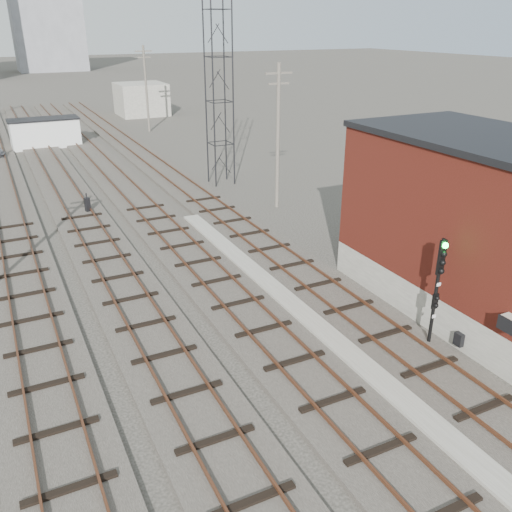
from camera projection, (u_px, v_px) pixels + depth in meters
ground at (87, 133)px, 59.43m from camera, size 320.00×320.00×0.00m
track_right at (167, 174)px, 43.11m from camera, size 3.20×90.00×0.39m
track_mid_right at (117, 180)px, 41.48m from camera, size 3.20×90.00×0.39m
track_mid_left at (63, 186)px, 39.86m from camera, size 3.20×90.00×0.39m
track_left at (4, 193)px, 38.24m from camera, size 3.20×90.00×0.39m
platform_curb at (310, 322)px, 21.70m from camera, size 0.90×28.00×0.26m
brick_building at (491, 229)px, 21.51m from camera, size 6.54×12.20×7.22m
lattice_tower at (219, 79)px, 38.10m from camera, size 1.60×1.60×15.00m
utility_pole_right_a at (278, 134)px, 33.82m from camera, size 1.80×0.24×9.00m
utility_pole_right_b at (146, 87)px, 58.52m from camera, size 1.80×0.24×9.00m
apartment_right at (46, 14)px, 131.62m from camera, size 16.00×12.00×26.00m
shed_right at (141, 99)px, 70.52m from camera, size 6.00×6.00×4.00m
signal_mast at (438, 284)px, 19.33m from camera, size 0.40×0.42×4.33m
switch_stand at (87, 205)px, 34.14m from camera, size 0.37×0.37×1.27m
site_trailer at (45, 133)px, 52.42m from camera, size 6.52×2.86×2.74m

